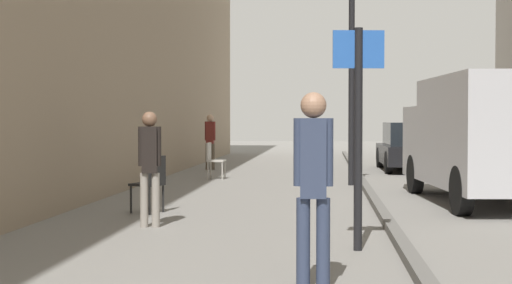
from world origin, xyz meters
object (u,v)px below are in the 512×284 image
object	(u,v)px
pedestrian_mid_block	(150,161)
cafe_chair_by_doorway	(213,158)
lamp_post	(352,69)
cafe_chair_near_window	(151,180)
parked_car	(412,147)
pedestrian_far_crossing	(313,177)
street_sign_post	(358,119)
pedestrian_main_foreground	(210,138)
delivery_van	(487,136)

from	to	relation	value
pedestrian_mid_block	cafe_chair_by_doorway	size ratio (longest dim) A/B	1.75
lamp_post	cafe_chair_near_window	world-z (taller)	lamp_post
parked_car	pedestrian_far_crossing	bearing A→B (deg)	-100.21
street_sign_post	cafe_chair_by_doorway	bearing A→B (deg)	-79.21
pedestrian_main_foreground	pedestrian_mid_block	world-z (taller)	pedestrian_main_foreground
parked_car	lamp_post	bearing A→B (deg)	-111.31
parked_car	cafe_chair_by_doorway	distance (m)	6.65
delivery_van	parked_car	xyz separation A→B (m)	(-0.32, 8.90, -0.53)
pedestrian_mid_block	lamp_post	bearing A→B (deg)	58.80
parked_car	cafe_chair_by_doorway	world-z (taller)	parked_car
parked_car	street_sign_post	xyz separation A→B (m)	(-2.25, -14.10, 0.83)
pedestrian_main_foreground	cafe_chair_near_window	xyz separation A→B (m)	(0.66, -10.73, -0.44)
pedestrian_mid_block	cafe_chair_by_doorway	distance (m)	8.73
street_sign_post	lamp_post	size ratio (longest dim) A/B	0.55
pedestrian_main_foreground	cafe_chair_near_window	size ratio (longest dim) A/B	1.81
pedestrian_main_foreground	delivery_van	world-z (taller)	delivery_van
pedestrian_mid_block	pedestrian_far_crossing	distance (m)	4.46
pedestrian_mid_block	cafe_chair_by_doorway	bearing A→B (deg)	84.83
pedestrian_main_foreground	street_sign_post	xyz separation A→B (m)	(3.88, -13.95, 0.56)
pedestrian_main_foreground	cafe_chair_by_doorway	distance (m)	3.68
pedestrian_mid_block	parked_car	xyz separation A→B (m)	(5.11, 12.46, -0.24)
delivery_van	parked_car	world-z (taller)	delivery_van
street_sign_post	cafe_chair_near_window	bearing A→B (deg)	-51.79
pedestrian_mid_block	cafe_chair_near_window	size ratio (longest dim) A/B	1.75
pedestrian_far_crossing	cafe_chair_by_doorway	world-z (taller)	pedestrian_far_crossing
pedestrian_far_crossing	delivery_van	distance (m)	7.95
lamp_post	parked_car	bearing A→B (deg)	69.32
delivery_van	cafe_chair_near_window	distance (m)	6.15
pedestrian_far_crossing	pedestrian_main_foreground	bearing A→B (deg)	100.91
parked_car	cafe_chair_near_window	size ratio (longest dim) A/B	4.49
pedestrian_mid_block	cafe_chair_by_doorway	xyz separation A→B (m)	(-0.39, 8.72, -0.41)
pedestrian_far_crossing	cafe_chair_near_window	distance (m)	6.04
pedestrian_main_foreground	cafe_chair_near_window	distance (m)	10.75
pedestrian_mid_block	parked_car	world-z (taller)	pedestrian_mid_block
street_sign_post	cafe_chair_near_window	xyz separation A→B (m)	(-3.21, 3.23, -1.00)
delivery_van	lamp_post	world-z (taller)	lamp_post
delivery_van	cafe_chair_by_doorway	world-z (taller)	delivery_van
pedestrian_far_crossing	cafe_chair_by_doorway	distance (m)	12.81
parked_car	street_sign_post	size ratio (longest dim) A/B	1.62
delivery_van	lamp_post	size ratio (longest dim) A/B	1.13
pedestrian_far_crossing	delivery_van	xyz separation A→B (m)	(3.06, 7.34, 0.21)
lamp_post	delivery_van	bearing A→B (deg)	-57.07
delivery_van	lamp_post	distance (m)	4.53
pedestrian_main_foreground	cafe_chair_near_window	world-z (taller)	pedestrian_main_foreground
parked_car	lamp_post	xyz separation A→B (m)	(-2.00, -5.31, 2.01)
street_sign_post	lamp_post	distance (m)	8.87
pedestrian_far_crossing	parked_car	world-z (taller)	pedestrian_far_crossing
cafe_chair_by_doorway	street_sign_post	bearing A→B (deg)	20.57
pedestrian_far_crossing	parked_car	size ratio (longest dim) A/B	0.42
pedestrian_far_crossing	street_sign_post	world-z (taller)	street_sign_post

